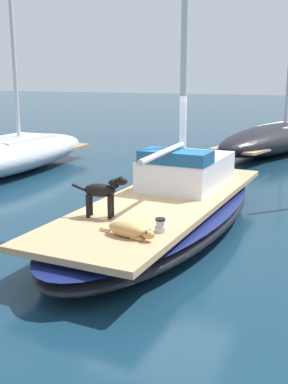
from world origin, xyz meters
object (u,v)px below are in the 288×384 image
(dog_black, at_px, (102,192))
(moored_boat_far_astern, at_px, (276,138))
(moored_boat_port_side, at_px, (3,155))
(sailboat_main, at_px, (164,215))
(deck_winch, at_px, (160,226))
(dog_tan, at_px, (129,230))

(dog_black, xyz_separation_m, moored_boat_far_astern, (1.24, 11.94, -0.52))
(moored_boat_far_astern, bearing_deg, moored_boat_port_side, -134.93)
(sailboat_main, bearing_deg, moored_boat_far_astern, 86.00)
(deck_winch, bearing_deg, moored_boat_far_astern, 89.43)
(dog_black, bearing_deg, dog_tan, -43.12)
(dog_black, relative_size, deck_winch, 4.46)
(moored_boat_port_side, xyz_separation_m, moored_boat_far_astern, (7.04, 7.06, 0.02))
(dog_black, distance_m, deck_winch, 1.21)
(dog_black, bearing_deg, moored_boat_far_astern, 84.07)
(dog_black, bearing_deg, deck_winch, -17.41)
(dog_tan, height_order, deck_winch, dog_tan)
(dog_black, height_order, moored_boat_port_side, moored_boat_port_side)
(moored_boat_port_side, relative_size, moored_boat_far_astern, 0.96)
(sailboat_main, distance_m, moored_boat_far_astern, 10.45)
(sailboat_main, relative_size, deck_winch, 35.12)
(dog_black, height_order, moored_boat_far_astern, moored_boat_far_astern)
(sailboat_main, distance_m, deck_winch, 2.00)
(dog_tan, height_order, moored_boat_port_side, moored_boat_port_side)
(dog_tan, xyz_separation_m, moored_boat_port_side, (-6.58, 5.61, -0.22))
(sailboat_main, height_order, dog_black, dog_black)
(dog_black, relative_size, moored_boat_port_side, 0.12)
(dog_black, xyz_separation_m, deck_winch, (1.12, -0.35, -0.32))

